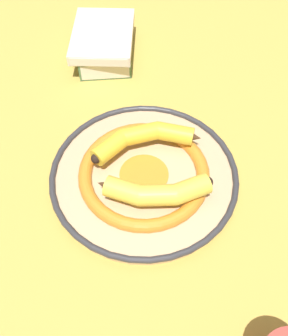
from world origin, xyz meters
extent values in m
plane|color=gold|center=(0.00, 0.00, 0.00)|extent=(2.80, 2.80, 0.00)
cylinder|color=tan|center=(-0.02, 0.01, 0.01)|extent=(0.32, 0.32, 0.02)
torus|color=orange|center=(-0.02, 0.01, 0.02)|extent=(0.23, 0.23, 0.02)
cylinder|color=orange|center=(-0.02, 0.01, 0.02)|extent=(0.09, 0.09, 0.00)
torus|color=#333338|center=(-0.02, 0.01, 0.02)|extent=(0.33, 0.33, 0.01)
cylinder|color=yellow|center=(-0.10, 0.05, 0.05)|extent=(0.04, 0.07, 0.03)
cylinder|color=yellow|center=(-0.09, -0.01, 0.05)|extent=(0.06, 0.07, 0.03)
cylinder|color=yellow|center=(-0.05, -0.06, 0.05)|extent=(0.07, 0.06, 0.03)
sphere|color=yellow|center=(-0.10, 0.02, 0.05)|extent=(0.03, 0.03, 0.03)
sphere|color=yellow|center=(-0.08, -0.04, 0.05)|extent=(0.03, 0.03, 0.03)
cone|color=#472D19|center=(-0.10, 0.09, 0.05)|extent=(0.03, 0.03, 0.02)
sphere|color=black|center=(-0.02, -0.08, 0.05)|extent=(0.02, 0.02, 0.02)
cylinder|color=yellow|center=(0.03, -0.02, 0.05)|extent=(0.05, 0.06, 0.04)
cylinder|color=yellow|center=(0.04, 0.04, 0.05)|extent=(0.04, 0.06, 0.04)
cylinder|color=yellow|center=(0.02, 0.09, 0.05)|extent=(0.06, 0.07, 0.04)
sphere|color=yellow|center=(0.04, 0.01, 0.05)|extent=(0.04, 0.04, 0.04)
sphere|color=yellow|center=(0.03, 0.07, 0.05)|extent=(0.04, 0.04, 0.04)
cone|color=#472D19|center=(0.03, -0.05, 0.05)|extent=(0.03, 0.04, 0.03)
sphere|color=black|center=(0.00, 0.11, 0.05)|extent=(0.02, 0.02, 0.02)
cube|color=#4C754C|center=(-0.36, -0.13, 0.02)|extent=(0.19, 0.15, 0.04)
cube|color=white|center=(-0.36, -0.13, 0.02)|extent=(0.18, 0.14, 0.03)
cube|color=silver|center=(-0.36, -0.13, 0.05)|extent=(0.19, 0.15, 0.02)
cube|color=white|center=(-0.35, -0.13, 0.05)|extent=(0.18, 0.14, 0.02)
camera|label=1|loc=(0.37, 0.06, 0.58)|focal=42.00mm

